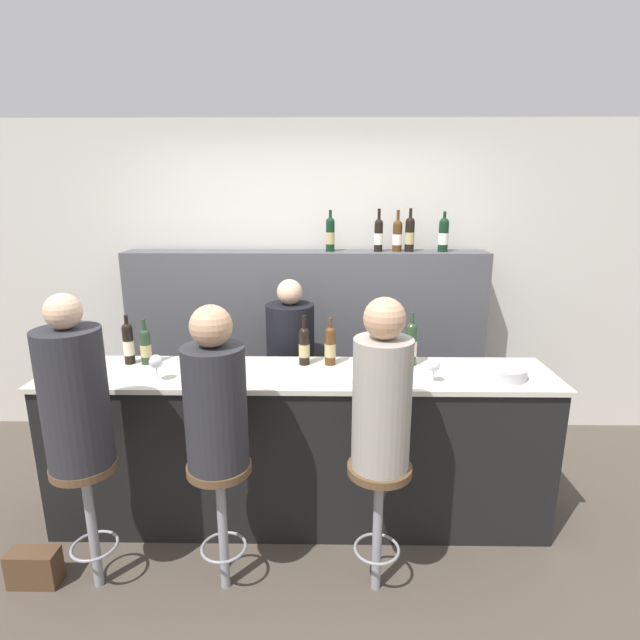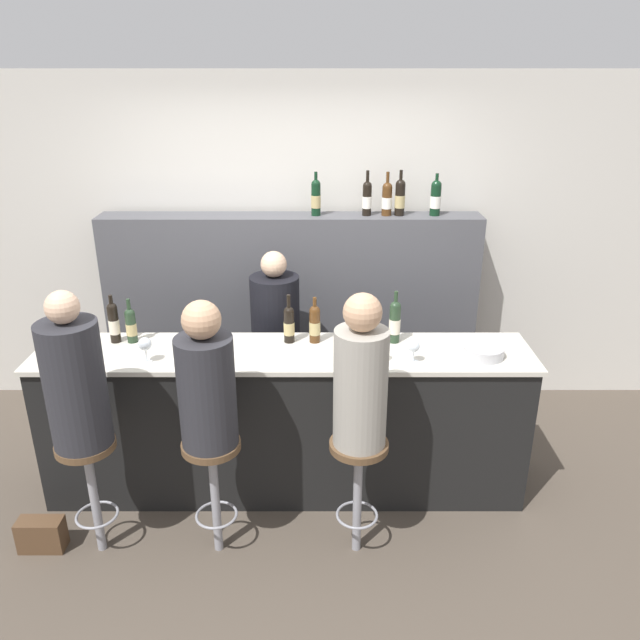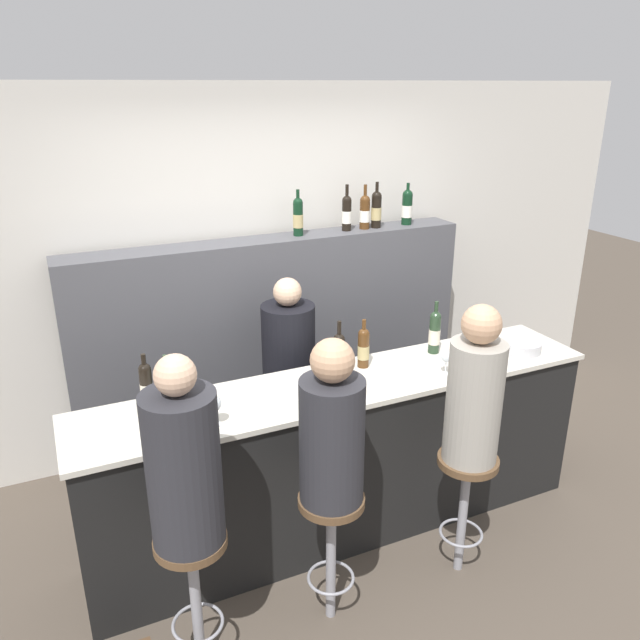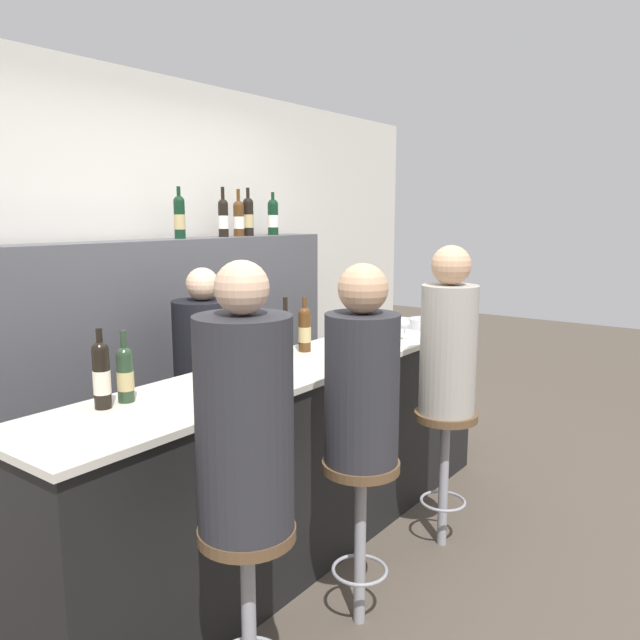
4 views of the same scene
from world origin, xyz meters
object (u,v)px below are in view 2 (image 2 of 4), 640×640
at_px(wine_bottle_backbar_1, 366,198).
at_px(wine_bottle_backbar_3, 399,197).
at_px(wine_bottle_backbar_2, 385,198).
at_px(wine_glass_1, 379,345).
at_px(metal_bowl, 482,351).
at_px(handbag, 40,535).
at_px(wine_glass_0, 144,345).
at_px(guest_seated_middle, 205,384).
at_px(wine_bottle_counter_2, 288,324).
at_px(wine_bottle_counter_3, 313,323).
at_px(guest_seated_left, 73,380).
at_px(bar_stool_middle, 212,469).
at_px(wine_bottle_backbar_4, 434,198).
at_px(guest_seated_right, 359,379).
at_px(wine_bottle_counter_0, 112,322).
at_px(wine_bottle_backbar_0, 314,197).
at_px(bartender, 275,356).
at_px(wine_bottle_counter_1, 130,325).
at_px(bar_stool_right, 357,469).
at_px(bar_stool_left, 88,470).
at_px(wine_glass_2, 413,347).
at_px(wine_bottle_counter_4, 393,321).

xyz_separation_m(wine_bottle_backbar_1, wine_bottle_backbar_3, (0.24, -0.00, 0.01)).
xyz_separation_m(wine_bottle_backbar_2, wine_glass_1, (-0.14, -1.28, -0.61)).
height_order(metal_bowl, handbag, metal_bowl).
xyz_separation_m(wine_glass_0, guest_seated_middle, (0.43, -0.44, -0.02)).
xyz_separation_m(wine_glass_0, handbag, (-0.59, -0.44, -1.01)).
height_order(wine_bottle_counter_2, wine_bottle_backbar_3, wine_bottle_backbar_3).
relative_size(wine_bottle_counter_2, wine_glass_1, 2.17).
height_order(wine_bottle_counter_3, metal_bowl, wine_bottle_counter_3).
height_order(guest_seated_left, bar_stool_middle, guest_seated_left).
relative_size(wine_bottle_backbar_4, guest_seated_right, 0.36).
relative_size(wine_bottle_counter_0, guest_seated_left, 0.36).
distance_m(wine_bottle_backbar_0, bartender, 1.21).
bearing_deg(wine_bottle_backbar_3, wine_bottle_backbar_4, 0.00).
xyz_separation_m(wine_bottle_backbar_0, guest_seated_right, (0.24, -1.72, -0.61)).
distance_m(guest_seated_left, handbag, 1.07).
relative_size(wine_bottle_counter_1, bar_stool_right, 0.39).
relative_size(wine_bottle_counter_3, bar_stool_right, 0.41).
xyz_separation_m(metal_bowl, handbag, (-2.60, -0.51, -0.93)).
distance_m(wine_bottle_counter_1, wine_glass_1, 1.57).
bearing_deg(wine_bottle_backbar_2, wine_bottle_backbar_0, 180.00).
relative_size(wine_bottle_counter_0, bar_stool_left, 0.43).
height_order(wine_bottle_counter_1, wine_bottle_backbar_1, wine_bottle_backbar_1).
height_order(wine_bottle_backbar_2, guest_seated_right, wine_bottle_backbar_2).
height_order(wine_bottle_backbar_1, metal_bowl, wine_bottle_backbar_1).
bearing_deg(handbag, guest_seated_right, 0.00).
distance_m(wine_bottle_counter_3, metal_bowl, 1.04).
bearing_deg(wine_glass_0, wine_bottle_counter_1, 119.27).
relative_size(wine_bottle_counter_0, wine_glass_2, 2.31).
xyz_separation_m(wine_bottle_backbar_1, bar_stool_left, (-1.62, -1.72, -1.16)).
height_order(wine_glass_1, wine_glass_2, wine_glass_1).
bearing_deg(bar_stool_right, guest_seated_left, 180.00).
bearing_deg(guest_seated_right, wine_bottle_counter_1, 152.37).
bearing_deg(wine_bottle_backbar_4, wine_bottle_counter_1, -154.20).
bearing_deg(guest_seated_middle, wine_bottle_backbar_2, 57.70).
bearing_deg(wine_bottle_backbar_2, bartender, -148.34).
height_order(wine_bottle_backbar_1, guest_seated_right, wine_bottle_backbar_1).
xyz_separation_m(wine_bottle_backbar_4, wine_glass_0, (-1.88, -1.28, -0.61)).
relative_size(wine_bottle_counter_4, guest_seated_middle, 0.41).
relative_size(wine_bottle_counter_0, wine_bottle_backbar_0, 0.98).
xyz_separation_m(wine_glass_0, metal_bowl, (2.01, 0.07, -0.08)).
relative_size(wine_bottle_backbar_0, wine_bottle_backbar_2, 1.00).
distance_m(bar_stool_left, bartender, 1.55).
relative_size(wine_glass_1, guest_seated_right, 0.17).
bearing_deg(wine_bottle_counter_3, wine_bottle_backbar_3, 57.73).
xyz_separation_m(bar_stool_middle, handbag, (-1.03, 0.00, -0.45)).
xyz_separation_m(wine_bottle_counter_3, guest_seated_middle, (-0.56, -0.73, -0.03)).
distance_m(metal_bowl, guest_seated_left, 2.32).
bearing_deg(bartender, wine_bottle_counter_0, -153.54).
distance_m(wine_bottle_counter_3, guest_seated_left, 1.44).
bearing_deg(wine_glass_2, wine_bottle_counter_2, 158.60).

